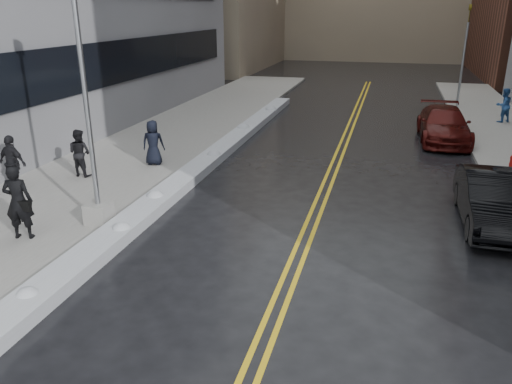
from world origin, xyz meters
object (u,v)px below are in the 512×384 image
Objects in this scene: pedestrian_c at (153,143)px; lamppost at (91,142)px; traffic_signal at (464,53)px; pedestrian_fedora at (18,202)px; pedestrian_d at (13,163)px; pedestrian_east at (504,105)px; pedestrian_b at (80,153)px; car_black at (493,200)px; car_maroon at (444,125)px.

lamppost is at bearing 88.88° from pedestrian_c.
pedestrian_c is (-12.83, -16.35, -2.38)m from traffic_signal.
pedestrian_fedora reaches higher than pedestrian_d.
lamppost is 4.24× the size of pedestrian_east.
pedestrian_b is 0.91× the size of pedestrian_d.
pedestrian_b is 13.78m from car_black.
pedestrian_east is (13.61, 17.65, -1.48)m from lamppost.
pedestrian_c is at bearing -120.68° from pedestrian_d.
lamppost is 2.41m from pedestrian_fedora.
traffic_signal is at bearing 78.28° from car_maroon.
traffic_signal is at bearing -121.19° from pedestrian_b.
pedestrian_c is 0.97× the size of pedestrian_east.
lamppost is 1.27× the size of traffic_signal.
pedestrian_d is at bearing -143.63° from car_maroon.
pedestrian_d is at bearing 39.53° from pedestrian_c.
traffic_signal reaches higher than pedestrian_c.
lamppost reaches higher than traffic_signal.
pedestrian_east reaches higher than pedestrian_c.
traffic_signal reaches higher than pedestrian_b.
pedestrian_c is at bearing -126.79° from pedestrian_b.
pedestrian_b is 2.30m from pedestrian_d.
pedestrian_fedora is at bearing 22.37° from pedestrian_east.
pedestrian_b is at bearing -88.83° from pedestrian_fedora.
car_maroon is (14.46, 11.39, -0.32)m from pedestrian_d.
traffic_signal is 23.66m from pedestrian_b.
pedestrian_d is at bearing -64.11° from pedestrian_fedora.
pedestrian_fedora is at bearing 75.15° from pedestrian_c.
pedestrian_fedora is at bearing 114.47° from pedestrian_b.
pedestrian_east is (17.81, 15.91, -0.04)m from pedestrian_d.
traffic_signal is at bearing -96.70° from pedestrian_east.
pedestrian_d is (-4.20, 1.74, -1.44)m from lamppost.
pedestrian_c is 0.38× the size of car_black.
car_maroon is (11.29, 7.48, -0.25)m from pedestrian_c.
car_maroon is at bearing 52.01° from lamppost.
car_maroon is at bearing 24.16° from pedestrian_east.
pedestrian_east reaches higher than car_black.
car_black is 10.02m from car_maroon.
pedestrian_fedora is 24.26m from pedestrian_east.
pedestrian_d reaches higher than pedestrian_c.
pedestrian_b reaches higher than car_black.
pedestrian_east is (16.58, 13.97, 0.04)m from pedestrian_b.
car_black is at bearing -174.60° from pedestrian_b.
car_maroon is (11.71, 14.51, -0.40)m from pedestrian_fedora.
traffic_signal is at bearing -119.97° from pedestrian_d.
car_black is (-2.81, -14.52, -0.28)m from pedestrian_east.
pedestrian_fedora is 18.65m from car_maroon.
pedestrian_c is 0.93× the size of pedestrian_d.
lamppost is 16.76m from car_maroon.
pedestrian_fedora is at bearing -119.55° from traffic_signal.
pedestrian_d is at bearing 65.28° from pedestrian_b.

